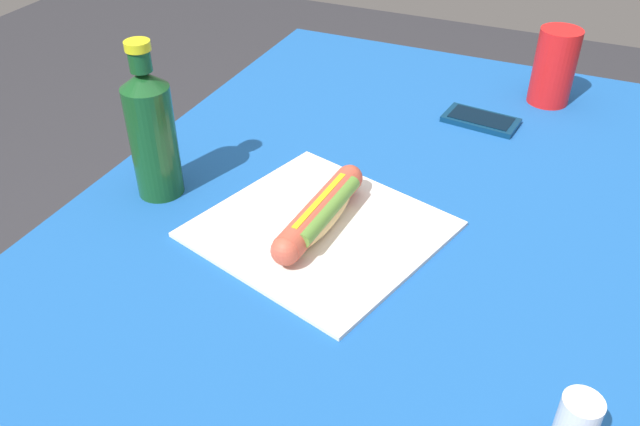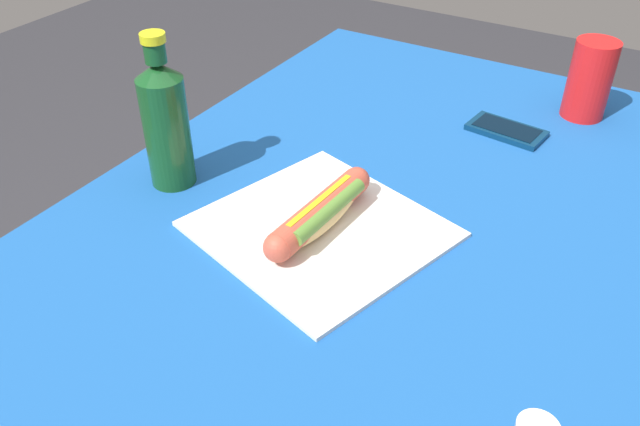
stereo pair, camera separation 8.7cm
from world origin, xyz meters
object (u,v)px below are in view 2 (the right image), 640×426
object	(u,v)px
hot_dog	(321,213)
cell_phone	(506,130)
drinking_cup	(590,80)
soda_bottle	(166,122)

from	to	relation	value
hot_dog	cell_phone	world-z (taller)	hot_dog
cell_phone	drinking_cup	world-z (taller)	drinking_cup
cell_phone	drinking_cup	bearing A→B (deg)	144.58
drinking_cup	hot_dog	bearing A→B (deg)	-22.82
hot_dog	soda_bottle	size ratio (longest dim) A/B	0.96
drinking_cup	soda_bottle	bearing A→B (deg)	-41.72
soda_bottle	drinking_cup	world-z (taller)	soda_bottle
hot_dog	soda_bottle	xyz separation A→B (m)	(0.01, -0.25, 0.07)
hot_dog	drinking_cup	bearing A→B (deg)	157.18
cell_phone	drinking_cup	distance (m)	0.17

